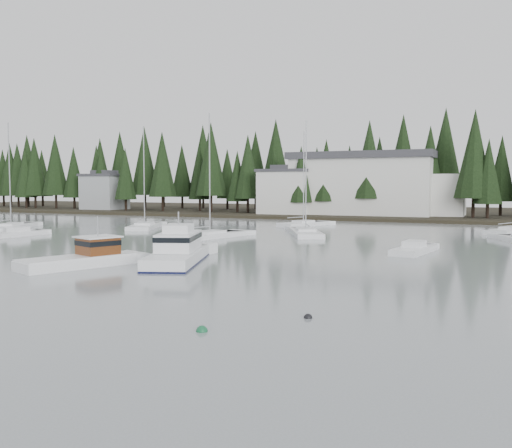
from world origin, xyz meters
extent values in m
plane|color=gray|center=(0.00, 0.00, 0.00)|extent=(260.00, 260.00, 0.00)
cube|color=black|center=(0.00, 97.00, 0.00)|extent=(240.00, 54.00, 1.00)
cube|color=silver|center=(-18.00, 79.00, 4.25)|extent=(9.00, 7.00, 7.50)
cube|color=#38383D|center=(-18.00, 79.00, 8.25)|extent=(9.54, 7.42, 0.50)
cube|color=#38383D|center=(-18.00, 79.00, 8.85)|extent=(4.95, 3.85, 0.80)
cube|color=#999EA0|center=(-60.00, 81.00, 4.00)|extent=(8.00, 7.00, 7.00)
cube|color=#38383D|center=(-60.00, 81.00, 7.75)|extent=(8.48, 7.42, 0.50)
cube|color=#38383D|center=(-60.00, 81.00, 8.35)|extent=(4.40, 3.85, 0.80)
cube|color=silver|center=(-5.00, 82.00, 5.50)|extent=(24.00, 10.00, 10.00)
cube|color=#38383D|center=(-5.00, 82.00, 10.80)|extent=(25.00, 11.00, 1.20)
cube|color=silver|center=(7.00, 84.00, 4.00)|extent=(10.00, 8.00, 7.00)
cube|color=white|center=(-9.38, 13.90, 0.09)|extent=(5.46, 8.53, 1.17)
cube|color=white|center=(-9.38, 13.90, 0.72)|extent=(5.35, 8.35, 0.11)
cube|color=#47230E|center=(-8.79, 15.41, 1.35)|extent=(2.95, 3.07, 1.26)
cube|color=white|center=(-8.79, 15.41, 2.02)|extent=(3.32, 3.47, 0.11)
cube|color=black|center=(-8.79, 15.41, 1.60)|extent=(3.01, 3.13, 0.36)
cylinder|color=#A5A8AD|center=(-8.79, 15.41, 2.79)|extent=(0.08, 0.08, 1.44)
cube|color=black|center=(-11.47, 14.72, -0.04)|extent=(2.05, 3.07, 0.49)
cube|color=white|center=(-4.00, 18.42, 0.14)|extent=(6.34, 10.58, 1.47)
cube|color=black|center=(-4.00, 18.42, 0.03)|extent=(6.39, 10.64, 0.20)
cube|color=white|center=(-4.17, 18.89, 1.56)|extent=(4.18, 5.82, 1.33)
cube|color=black|center=(-4.17, 18.89, 1.89)|extent=(4.26, 5.89, 0.37)
cube|color=white|center=(-4.17, 18.89, 2.53)|extent=(2.65, 3.11, 0.60)
cylinder|color=#A5A8AD|center=(-4.17, 18.89, 3.27)|extent=(0.10, 0.10, 1.01)
cube|color=white|center=(-25.47, 45.47, -0.03)|extent=(6.39, 9.94, 1.05)
cube|color=white|center=(-25.47, 45.47, 0.62)|extent=(3.16, 3.79, 0.30)
cylinder|color=#A5A8AD|center=(-25.47, 45.47, 6.91)|extent=(0.14, 0.14, 12.83)
cube|color=white|center=(-11.21, 37.00, -0.03)|extent=(4.94, 9.82, 1.05)
cube|color=white|center=(-11.21, 37.00, 0.62)|extent=(2.71, 3.57, 0.30)
cylinder|color=#A5A8AD|center=(-11.21, 37.00, 6.95)|extent=(0.14, 0.14, 12.91)
cube|color=white|center=(-2.82, 44.53, -0.03)|extent=(7.06, 10.56, 1.05)
cube|color=white|center=(-2.82, 44.53, 0.62)|extent=(3.35, 4.04, 0.30)
cylinder|color=#A5A8AD|center=(-2.82, 44.53, 6.74)|extent=(0.14, 0.14, 12.48)
cube|color=white|center=(-7.65, 57.98, -0.03)|extent=(5.77, 8.46, 1.05)
cube|color=white|center=(-7.65, 57.98, 0.62)|extent=(2.88, 3.28, 0.30)
cylinder|color=#A5A8AD|center=(-7.65, 57.98, 6.84)|extent=(0.14, 0.14, 12.67)
cube|color=white|center=(-40.64, 37.48, -0.03)|extent=(6.79, 11.10, 1.05)
cube|color=white|center=(-40.64, 37.48, 0.62)|extent=(3.20, 4.16, 0.30)
cylinder|color=#A5A8AD|center=(-40.64, 37.48, 7.09)|extent=(0.14, 0.14, 13.17)
cube|color=white|center=(-32.01, 30.41, 0.05)|extent=(2.77, 6.40, 0.90)
cube|color=white|center=(-32.01, 30.41, 0.75)|extent=(1.68, 2.12, 0.55)
cube|color=white|center=(11.06, 31.86, 0.05)|extent=(3.22, 7.15, 0.90)
cube|color=white|center=(11.06, 31.86, 0.75)|extent=(1.81, 2.41, 0.55)
sphere|color=#145933|center=(7.11, 1.98, 0.00)|extent=(0.47, 0.47, 0.47)
sphere|color=black|center=(10.24, 5.80, 0.00)|extent=(0.39, 0.39, 0.39)
camera|label=1|loc=(17.87, -17.42, 5.78)|focal=40.00mm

